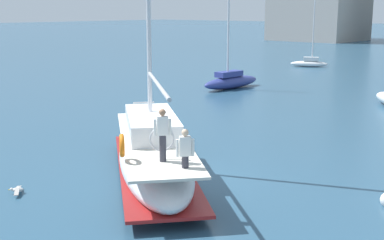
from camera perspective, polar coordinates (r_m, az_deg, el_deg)
name	(u,v)px	position (r m, az deg, el deg)	size (l,w,h in m)	color
ground_plane	(182,179)	(18.46, -1.11, -6.49)	(400.00, 400.00, 0.00)	#284C66
main_sailboat	(154,153)	(18.37, -4.21, -3.64)	(9.00, 7.86, 13.30)	silver
moored_sloop_near	(309,62)	(55.41, 12.72, 6.17)	(3.77, 2.56, 6.70)	white
moored_cutter_right	(231,80)	(39.36, 4.29, 4.34)	(1.68, 5.79, 8.47)	navy
seagull	(17,190)	(17.94, -18.57, -7.23)	(0.82, 0.66, 0.16)	silver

